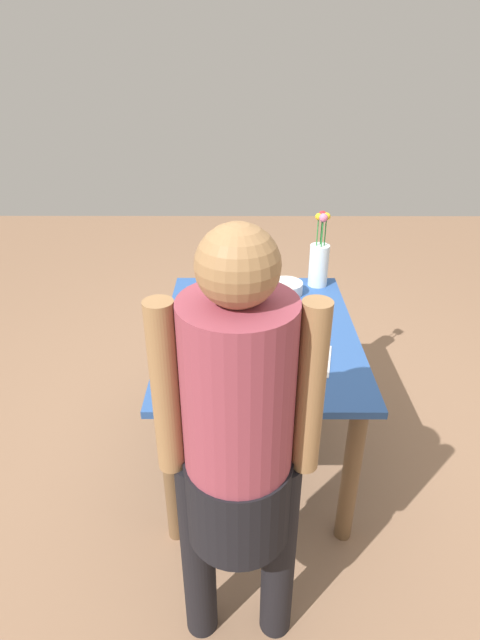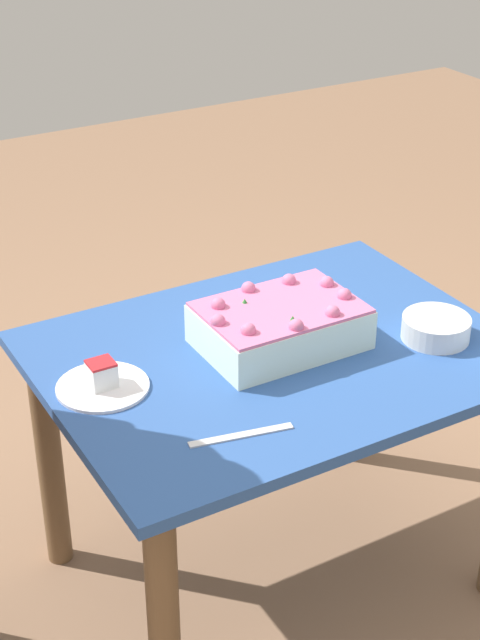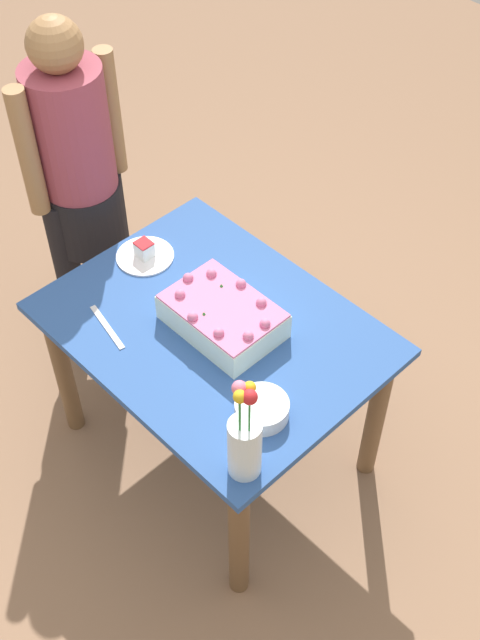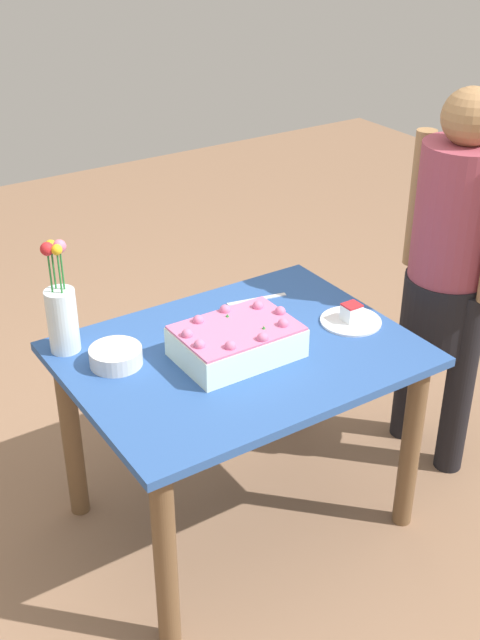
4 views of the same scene
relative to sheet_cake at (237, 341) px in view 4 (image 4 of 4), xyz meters
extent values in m
plane|color=#926C50|center=(0.02, 0.02, -0.78)|extent=(8.00, 8.00, 0.00)
cube|color=#2E569C|center=(0.02, 0.02, -0.07)|extent=(1.13, 0.85, 0.03)
cylinder|color=brown|center=(-0.46, -0.33, -0.43)|extent=(0.07, 0.07, 0.69)
cylinder|color=brown|center=(0.51, -0.33, -0.43)|extent=(0.07, 0.07, 0.69)
cylinder|color=brown|center=(-0.46, 0.37, -0.43)|extent=(0.07, 0.07, 0.69)
cylinder|color=brown|center=(0.51, 0.37, -0.43)|extent=(0.07, 0.07, 0.69)
cube|color=white|center=(0.00, 0.00, -0.01)|extent=(0.39, 0.27, 0.10)
cube|color=pink|center=(0.00, 0.00, 0.05)|extent=(0.38, 0.26, 0.01)
sphere|color=pink|center=(0.17, 0.00, 0.06)|extent=(0.04, 0.04, 0.04)
sphere|color=pink|center=(0.13, 0.07, 0.06)|extent=(0.04, 0.04, 0.04)
sphere|color=pink|center=(0.03, 0.11, 0.06)|extent=(0.04, 0.04, 0.04)
sphere|color=pink|center=(-0.09, 0.10, 0.06)|extent=(0.04, 0.04, 0.04)
sphere|color=pink|center=(-0.16, 0.04, 0.06)|extent=(0.04, 0.04, 0.04)
sphere|color=pink|center=(-0.16, -0.04, 0.06)|extent=(0.04, 0.04, 0.04)
sphere|color=pink|center=(-0.09, -0.10, 0.06)|extent=(0.04, 0.04, 0.04)
sphere|color=pink|center=(0.03, -0.11, 0.06)|extent=(0.04, 0.04, 0.04)
sphere|color=pink|center=(0.13, -0.07, 0.06)|extent=(0.04, 0.04, 0.04)
cone|color=#2D8438|center=(0.07, -0.06, 0.05)|extent=(0.02, 0.02, 0.02)
cone|color=#2D8438|center=(0.01, 0.07, 0.05)|extent=(0.02, 0.02, 0.02)
cylinder|color=white|center=(0.46, -0.03, -0.05)|extent=(0.21, 0.21, 0.01)
cube|color=white|center=(0.46, -0.03, -0.02)|extent=(0.06, 0.06, 0.06)
cube|color=red|center=(0.46, -0.03, 0.01)|extent=(0.06, 0.06, 0.01)
cube|color=silver|center=(0.27, 0.29, -0.05)|extent=(0.23, 0.07, 0.00)
cylinder|color=white|center=(-0.45, 0.34, 0.05)|extent=(0.10, 0.10, 0.22)
cylinder|color=#2D8438|center=(-0.43, 0.34, 0.24)|extent=(0.01, 0.01, 0.15)
sphere|color=pink|center=(-0.43, 0.34, 0.31)|extent=(0.04, 0.04, 0.04)
cylinder|color=#2D8438|center=(-0.45, 0.36, 0.24)|extent=(0.01, 0.01, 0.15)
sphere|color=gold|center=(-0.45, 0.36, 0.31)|extent=(0.04, 0.04, 0.04)
cylinder|color=#2D8438|center=(-0.47, 0.34, 0.24)|extent=(0.01, 0.01, 0.15)
sphere|color=red|center=(-0.47, 0.34, 0.31)|extent=(0.04, 0.04, 0.04)
cylinder|color=#2D8438|center=(-0.45, 0.32, 0.24)|extent=(0.01, 0.01, 0.15)
sphere|color=yellow|center=(-0.45, 0.32, 0.31)|extent=(0.03, 0.03, 0.03)
cylinder|color=silver|center=(-0.35, 0.17, -0.03)|extent=(0.17, 0.17, 0.06)
cylinder|color=black|center=(0.89, 0.06, -0.39)|extent=(0.11, 0.11, 0.78)
cylinder|color=black|center=(0.89, -0.20, -0.39)|extent=(0.11, 0.11, 0.78)
cylinder|color=black|center=(0.89, -0.07, -0.12)|extent=(0.31, 0.32, 0.28)
cylinder|color=#983E4D|center=(0.89, -0.07, 0.26)|extent=(0.30, 0.30, 0.52)
sphere|color=#9D7247|center=(0.89, -0.07, 0.61)|extent=(0.20, 0.20, 0.20)
cylinder|color=#9D7247|center=(0.89, 0.12, 0.26)|extent=(0.08, 0.08, 0.52)
camera|label=1|loc=(1.93, -0.06, 1.05)|focal=28.00mm
camera|label=2|loc=(1.12, 1.76, 1.17)|focal=55.00mm
camera|label=3|loc=(-1.36, 1.24, 1.98)|focal=45.00mm
camera|label=4|loc=(-1.21, -1.87, 1.33)|focal=45.00mm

